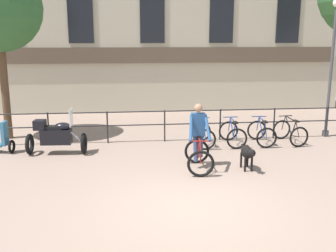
% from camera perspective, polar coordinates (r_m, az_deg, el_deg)
% --- Properties ---
extents(ground_plane, '(60.00, 60.00, 0.00)m').
position_cam_1_polar(ground_plane, '(8.24, 3.19, -11.52)').
color(ground_plane, gray).
extents(canal_railing, '(15.05, 0.05, 1.05)m').
position_cam_1_polar(canal_railing, '(12.95, -0.49, 0.81)').
color(canal_railing, '#232326').
rests_on(canal_railing, ground_plane).
extents(cyclist_with_bike, '(0.79, 1.23, 1.70)m').
position_cam_1_polar(cyclist_with_bike, '(10.29, 4.45, -2.06)').
color(cyclist_with_bike, black).
rests_on(cyclist_with_bike, ground_plane).
extents(dog, '(0.28, 0.95, 0.65)m').
position_cam_1_polar(dog, '(10.39, 11.47, -3.87)').
color(dog, black).
rests_on(dog, ground_plane).
extents(parked_motorcycle, '(1.74, 0.72, 1.35)m').
position_cam_1_polar(parked_motorcycle, '(12.04, -15.97, -1.33)').
color(parked_motorcycle, black).
rests_on(parked_motorcycle, ground_plane).
extents(parked_bicycle_near_lamp, '(0.73, 1.15, 0.86)m').
position_cam_1_polar(parked_bicycle_near_lamp, '(12.57, 5.12, -1.26)').
color(parked_bicycle_near_lamp, black).
rests_on(parked_bicycle_near_lamp, ground_plane).
extents(parked_bicycle_mid_left, '(0.67, 1.12, 0.86)m').
position_cam_1_polar(parked_bicycle_mid_left, '(12.79, 9.35, -1.13)').
color(parked_bicycle_mid_left, black).
rests_on(parked_bicycle_mid_left, ground_plane).
extents(parked_bicycle_mid_right, '(0.70, 1.13, 0.86)m').
position_cam_1_polar(parked_bicycle_mid_right, '(13.08, 13.42, -1.01)').
color(parked_bicycle_mid_right, black).
rests_on(parked_bicycle_mid_right, ground_plane).
extents(parked_bicycle_far_end, '(0.81, 1.19, 0.86)m').
position_cam_1_polar(parked_bicycle_far_end, '(13.43, 17.30, -0.88)').
color(parked_bicycle_far_end, black).
rests_on(parked_bicycle_far_end, ground_plane).
extents(street_lamp, '(0.28, 0.28, 4.62)m').
position_cam_1_polar(street_lamp, '(14.49, 22.68, 8.61)').
color(street_lamp, '#424247').
rests_on(street_lamp, ground_plane).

